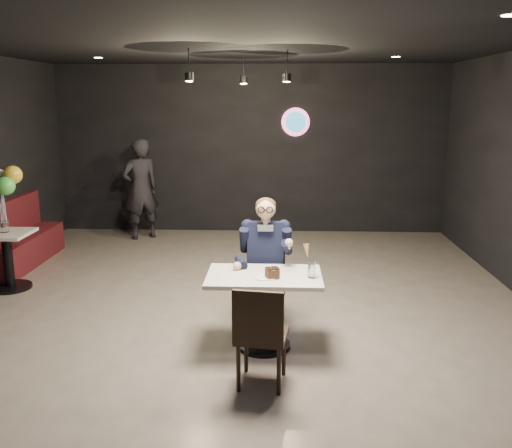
{
  "coord_description": "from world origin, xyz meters",
  "views": [
    {
      "loc": [
        0.5,
        -5.32,
        2.39
      ],
      "look_at": [
        0.27,
        0.23,
        1.11
      ],
      "focal_mm": 38.0,
      "sensor_mm": 36.0,
      "label": 1
    }
  ],
  "objects_px": {
    "chair_far": "(265,284)",
    "balloon_vase": "(5,227)",
    "chair_near": "(262,333)",
    "booth_bench": "(21,234)",
    "side_table": "(8,261)",
    "seated_man": "(266,261)",
    "passerby": "(141,189)",
    "main_table": "(264,311)",
    "sundae_glass": "(312,269)"
  },
  "relations": [
    {
      "from": "chair_near",
      "to": "passerby",
      "type": "distance_m",
      "value": 5.44
    },
    {
      "from": "balloon_vase",
      "to": "chair_far",
      "type": "bearing_deg",
      "value": -16.96
    },
    {
      "from": "chair_far",
      "to": "passerby",
      "type": "bearing_deg",
      "value": 121.47
    },
    {
      "from": "chair_far",
      "to": "main_table",
      "type": "bearing_deg",
      "value": -90.0
    },
    {
      "from": "sundae_glass",
      "to": "side_table",
      "type": "height_order",
      "value": "sundae_glass"
    },
    {
      "from": "chair_near",
      "to": "passerby",
      "type": "xyz_separation_m",
      "value": [
        -2.26,
        4.93,
        0.41
      ]
    },
    {
      "from": "side_table",
      "to": "balloon_vase",
      "type": "xyz_separation_m",
      "value": [
        0.0,
        0.0,
        0.45
      ]
    },
    {
      "from": "chair_far",
      "to": "booth_bench",
      "type": "xyz_separation_m",
      "value": [
        -3.62,
        2.01,
        0.02
      ]
    },
    {
      "from": "main_table",
      "to": "chair_far",
      "type": "height_order",
      "value": "chair_far"
    },
    {
      "from": "booth_bench",
      "to": "chair_near",
      "type": "bearing_deg",
      "value": -41.98
    },
    {
      "from": "main_table",
      "to": "passerby",
      "type": "distance_m",
      "value": 4.82
    },
    {
      "from": "seated_man",
      "to": "booth_bench",
      "type": "height_order",
      "value": "seated_man"
    },
    {
      "from": "balloon_vase",
      "to": "sundae_glass",
      "type": "bearing_deg",
      "value": -23.38
    },
    {
      "from": "chair_far",
      "to": "passerby",
      "type": "xyz_separation_m",
      "value": [
        -2.26,
        3.68,
        0.41
      ]
    },
    {
      "from": "chair_near",
      "to": "sundae_glass",
      "type": "bearing_deg",
      "value": 61.98
    },
    {
      "from": "seated_man",
      "to": "balloon_vase",
      "type": "distance_m",
      "value": 3.48
    },
    {
      "from": "booth_bench",
      "to": "chair_far",
      "type": "bearing_deg",
      "value": -29.06
    },
    {
      "from": "sundae_glass",
      "to": "balloon_vase",
      "type": "distance_m",
      "value": 4.11
    },
    {
      "from": "chair_far",
      "to": "seated_man",
      "type": "bearing_deg",
      "value": 90.0
    },
    {
      "from": "sundae_glass",
      "to": "seated_man",
      "type": "bearing_deg",
      "value": 126.02
    },
    {
      "from": "booth_bench",
      "to": "balloon_vase",
      "type": "xyz_separation_m",
      "value": [
        0.3,
        -1.0,
        0.34
      ]
    },
    {
      "from": "side_table",
      "to": "passerby",
      "type": "relative_size",
      "value": 0.43
    },
    {
      "from": "seated_man",
      "to": "sundae_glass",
      "type": "height_order",
      "value": "seated_man"
    },
    {
      "from": "chair_near",
      "to": "booth_bench",
      "type": "xyz_separation_m",
      "value": [
        -3.62,
        3.26,
        0.02
      ]
    },
    {
      "from": "main_table",
      "to": "balloon_vase",
      "type": "height_order",
      "value": "balloon_vase"
    },
    {
      "from": "booth_bench",
      "to": "side_table",
      "type": "distance_m",
      "value": 1.05
    },
    {
      "from": "chair_far",
      "to": "balloon_vase",
      "type": "distance_m",
      "value": 3.49
    },
    {
      "from": "chair_near",
      "to": "seated_man",
      "type": "xyz_separation_m",
      "value": [
        -0.0,
        1.25,
        0.26
      ]
    },
    {
      "from": "chair_near",
      "to": "booth_bench",
      "type": "distance_m",
      "value": 4.88
    },
    {
      "from": "chair_far",
      "to": "sundae_glass",
      "type": "height_order",
      "value": "chair_far"
    },
    {
      "from": "seated_man",
      "to": "passerby",
      "type": "relative_size",
      "value": 0.82
    },
    {
      "from": "seated_man",
      "to": "sundae_glass",
      "type": "xyz_separation_m",
      "value": [
        0.45,
        -0.62,
        0.11
      ]
    },
    {
      "from": "sundae_glass",
      "to": "side_table",
      "type": "relative_size",
      "value": 0.21
    },
    {
      "from": "balloon_vase",
      "to": "passerby",
      "type": "distance_m",
      "value": 2.88
    },
    {
      "from": "chair_far",
      "to": "chair_near",
      "type": "relative_size",
      "value": 1.0
    },
    {
      "from": "chair_far",
      "to": "seated_man",
      "type": "height_order",
      "value": "seated_man"
    },
    {
      "from": "sundae_glass",
      "to": "booth_bench",
      "type": "distance_m",
      "value": 4.86
    },
    {
      "from": "booth_bench",
      "to": "balloon_vase",
      "type": "distance_m",
      "value": 1.1
    },
    {
      "from": "main_table",
      "to": "seated_man",
      "type": "relative_size",
      "value": 0.76
    },
    {
      "from": "chair_near",
      "to": "booth_bench",
      "type": "height_order",
      "value": "booth_bench"
    },
    {
      "from": "chair_far",
      "to": "sundae_glass",
      "type": "distance_m",
      "value": 0.85
    },
    {
      "from": "chair_near",
      "to": "passerby",
      "type": "bearing_deg",
      "value": 122.08
    },
    {
      "from": "chair_far",
      "to": "balloon_vase",
      "type": "relative_size",
      "value": 6.19
    },
    {
      "from": "seated_man",
      "to": "main_table",
      "type": "bearing_deg",
      "value": -90.0
    },
    {
      "from": "seated_man",
      "to": "passerby",
      "type": "xyz_separation_m",
      "value": [
        -2.26,
        3.68,
        0.15
      ]
    },
    {
      "from": "chair_near",
      "to": "balloon_vase",
      "type": "bearing_deg",
      "value": 153.28
    },
    {
      "from": "sundae_glass",
      "to": "balloon_vase",
      "type": "bearing_deg",
      "value": 156.62
    },
    {
      "from": "main_table",
      "to": "passerby",
      "type": "bearing_deg",
      "value": 118.04
    },
    {
      "from": "balloon_vase",
      "to": "chair_near",
      "type": "bearing_deg",
      "value": -34.22
    },
    {
      "from": "chair_near",
      "to": "balloon_vase",
      "type": "height_order",
      "value": "chair_near"
    }
  ]
}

